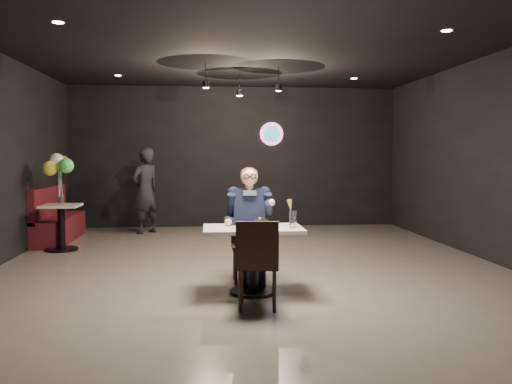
{
  "coord_description": "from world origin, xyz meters",
  "views": [
    {
      "loc": [
        -0.59,
        -7.19,
        1.56
      ],
      "look_at": [
        0.0,
        -0.62,
        1.1
      ],
      "focal_mm": 38.0,
      "sensor_mm": 36.0,
      "label": 1
    }
  ],
  "objects": [
    {
      "name": "side_table",
      "position": [
        -2.95,
        1.77,
        0.36
      ],
      "size": [
        0.58,
        0.58,
        0.73
      ],
      "primitive_type": "cube",
      "color": "white",
      "rests_on": "floor"
    },
    {
      "name": "pendant_lights",
      "position": [
        0.0,
        2.0,
        2.88
      ],
      "size": [
        1.4,
        1.2,
        0.36
      ],
      "primitive_type": "cube",
      "color": "black",
      "rests_on": "floor"
    },
    {
      "name": "mint_leaf",
      "position": [
        -0.02,
        -1.32,
        0.84
      ],
      "size": [
        0.06,
        0.04,
        0.01
      ],
      "primitive_type": "ellipsoid",
      "color": "green",
      "rests_on": "cake_slice"
    },
    {
      "name": "dessert_plate",
      "position": [
        -0.03,
        -1.31,
        0.76
      ],
      "size": [
        0.2,
        0.2,
        0.01
      ],
      "primitive_type": "cylinder",
      "color": "white",
      "rests_on": "main_table"
    },
    {
      "name": "passerby",
      "position": [
        -1.81,
        3.61,
        0.84
      ],
      "size": [
        0.72,
        0.72,
        1.69
      ],
      "primitive_type": "imported",
      "rotation": [
        0.0,
        0.0,
        3.91
      ],
      "color": "black",
      "rests_on": "floor"
    },
    {
      "name": "cake_slice",
      "position": [
        0.0,
        -1.33,
        0.8
      ],
      "size": [
        0.14,
        0.13,
        0.08
      ],
      "primitive_type": "cube",
      "rotation": [
        0.0,
        0.0,
        0.35
      ],
      "color": "black",
      "rests_on": "dessert_plate"
    },
    {
      "name": "balloon_vase",
      "position": [
        -2.95,
        1.77,
        0.83
      ],
      "size": [
        0.1,
        0.1,
        0.15
      ],
      "primitive_type": "cylinder",
      "color": "silver",
      "rests_on": "side_table"
    },
    {
      "name": "floor",
      "position": [
        0.0,
        0.0,
        0.0
      ],
      "size": [
        9.0,
        9.0,
        0.0
      ],
      "primitive_type": "plane",
      "color": "#6F665C",
      "rests_on": "ground"
    },
    {
      "name": "chair_far",
      "position": [
        -0.09,
        -0.67,
        0.46
      ],
      "size": [
        0.42,
        0.46,
        0.92
      ],
      "primitive_type": "cube",
      "color": "black",
      "rests_on": "floor"
    },
    {
      "name": "main_table",
      "position": [
        -0.09,
        -1.22,
        0.38
      ],
      "size": [
        1.1,
        0.7,
        0.75
      ],
      "primitive_type": "cube",
      "color": "white",
      "rests_on": "floor"
    },
    {
      "name": "balloon_bunch",
      "position": [
        -2.95,
        1.77,
        1.26
      ],
      "size": [
        0.44,
        0.44,
        0.72
      ],
      "primitive_type": "cube",
      "color": "yellow",
      "rests_on": "balloon_vase"
    },
    {
      "name": "wall_sign",
      "position": [
        0.8,
        4.47,
        2.0
      ],
      "size": [
        0.5,
        0.06,
        0.5
      ],
      "primitive_type": null,
      "color": "pink",
      "rests_on": "floor"
    },
    {
      "name": "booth_bench",
      "position": [
        -3.25,
        2.77,
        0.49
      ],
      "size": [
        0.49,
        1.95,
        0.98
      ],
      "primitive_type": "cube",
      "color": "#440E11",
      "rests_on": "floor"
    },
    {
      "name": "seated_man",
      "position": [
        -0.09,
        -0.67,
        0.72
      ],
      "size": [
        0.6,
        0.8,
        1.44
      ],
      "primitive_type": "cube",
      "color": "black",
      "rests_on": "floor"
    },
    {
      "name": "wafer_cone",
      "position": [
        0.32,
        -1.3,
        1.0
      ],
      "size": [
        0.08,
        0.08,
        0.13
      ],
      "primitive_type": "cone",
      "rotation": [
        0.0,
        0.0,
        0.26
      ],
      "color": "tan",
      "rests_on": "sundae_glass"
    },
    {
      "name": "chair_near",
      "position": [
        -0.09,
        -1.78,
        0.46
      ],
      "size": [
        0.47,
        0.5,
        0.92
      ],
      "primitive_type": "cube",
      "rotation": [
        0.0,
        0.0,
        -0.11
      ],
      "color": "black",
      "rests_on": "floor"
    },
    {
      "name": "sundae_glass",
      "position": [
        0.36,
        -1.26,
        0.84
      ],
      "size": [
        0.08,
        0.08,
        0.18
      ],
      "primitive_type": "cylinder",
      "color": "silver",
      "rests_on": "main_table"
    }
  ]
}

